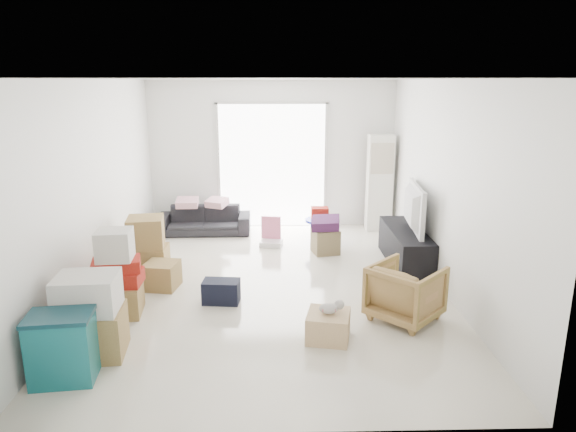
# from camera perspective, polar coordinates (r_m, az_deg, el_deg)

# --- Properties ---
(room_shell) EXTENTS (4.98, 6.48, 3.18)m
(room_shell) POSITION_cam_1_polar(r_m,az_deg,el_deg) (6.60, -1.87, 3.17)
(room_shell) COLOR beige
(room_shell) RESTS_ON ground
(sliding_door) EXTENTS (2.10, 0.04, 2.33)m
(sliding_door) POSITION_cam_1_polar(r_m,az_deg,el_deg) (9.55, -1.77, 6.16)
(sliding_door) COLOR white
(sliding_door) RESTS_ON room_shell
(ac_tower) EXTENTS (0.45, 0.30, 1.75)m
(ac_tower) POSITION_cam_1_polar(r_m,az_deg,el_deg) (9.49, 10.12, 3.62)
(ac_tower) COLOR white
(ac_tower) RESTS_ON room_shell
(tv_console) EXTENTS (0.48, 1.61, 0.54)m
(tv_console) POSITION_cam_1_polar(r_m,az_deg,el_deg) (7.90, 12.91, -3.35)
(tv_console) COLOR black
(tv_console) RESTS_ON room_shell
(television) EXTENTS (0.80, 1.24, 0.15)m
(television) POSITION_cam_1_polar(r_m,az_deg,el_deg) (7.81, 13.05, -0.94)
(television) COLOR black
(television) RESTS_ON tv_console
(sofa) EXTENTS (1.66, 0.50, 0.65)m
(sofa) POSITION_cam_1_polar(r_m,az_deg,el_deg) (9.36, -9.33, 0.03)
(sofa) COLOR black
(sofa) RESTS_ON room_shell
(pillow_left) EXTENTS (0.40, 0.32, 0.12)m
(pillow_left) POSITION_cam_1_polar(r_m,az_deg,el_deg) (9.31, -11.17, 2.29)
(pillow_left) COLOR #D39AA4
(pillow_left) RESTS_ON sofa
(pillow_right) EXTENTS (0.41, 0.38, 0.11)m
(pillow_right) POSITION_cam_1_polar(r_m,az_deg,el_deg) (9.23, -7.94, 2.30)
(pillow_right) COLOR #D39AA4
(pillow_right) RESTS_ON sofa
(armchair) EXTENTS (0.97, 0.97, 0.73)m
(armchair) POSITION_cam_1_polar(r_m,az_deg,el_deg) (6.09, 12.95, -7.97)
(armchair) COLOR #AA794B
(armchair) RESTS_ON room_shell
(storage_bins) EXTENTS (0.61, 0.46, 0.66)m
(storage_bins) POSITION_cam_1_polar(r_m,az_deg,el_deg) (5.24, -23.78, -13.22)
(storage_bins) COLOR #126268
(storage_bins) RESTS_ON room_shell
(box_stack_a) EXTENTS (0.69, 0.59, 0.85)m
(box_stack_a) POSITION_cam_1_polar(r_m,az_deg,el_deg) (5.55, -21.14, -10.48)
(box_stack_a) COLOR olive
(box_stack_a) RESTS_ON room_shell
(box_stack_b) EXTENTS (0.60, 0.56, 1.03)m
(box_stack_b) POSITION_cam_1_polar(r_m,az_deg,el_deg) (6.35, -18.41, -6.58)
(box_stack_b) COLOR olive
(box_stack_b) RESTS_ON room_shell
(box_stack_c) EXTENTS (0.57, 0.54, 0.84)m
(box_stack_c) POSITION_cam_1_polar(r_m,az_deg,el_deg) (7.52, -15.42, -3.33)
(box_stack_c) COLOR olive
(box_stack_c) RESTS_ON room_shell
(loose_box) EXTENTS (0.48, 0.48, 0.35)m
(loose_box) POSITION_cam_1_polar(r_m,az_deg,el_deg) (7.07, -13.85, -6.41)
(loose_box) COLOR olive
(loose_box) RESTS_ON room_shell
(duffel_bag) EXTENTS (0.47, 0.31, 0.29)m
(duffel_bag) POSITION_cam_1_polar(r_m,az_deg,el_deg) (6.50, -7.43, -8.32)
(duffel_bag) COLOR black
(duffel_bag) RESTS_ON room_shell
(ottoman) EXTENTS (0.46, 0.46, 0.39)m
(ottoman) POSITION_cam_1_polar(r_m,az_deg,el_deg) (8.23, 4.17, -2.79)
(ottoman) COLOR olive
(ottoman) RESTS_ON room_shell
(blanket) EXTENTS (0.48, 0.48, 0.14)m
(blanket) POSITION_cam_1_polar(r_m,az_deg,el_deg) (8.16, 4.20, -1.02)
(blanket) COLOR #451D48
(blanket) RESTS_ON ottoman
(kids_table) EXTENTS (0.50, 0.50, 0.63)m
(kids_table) POSITION_cam_1_polar(r_m,az_deg,el_deg) (8.63, 3.54, -0.22)
(kids_table) COLOR #1424D3
(kids_table) RESTS_ON room_shell
(toy_walker) EXTENTS (0.40, 0.37, 0.47)m
(toy_walker) POSITION_cam_1_polar(r_m,az_deg,el_deg) (8.62, -1.88, -2.38)
(toy_walker) COLOR silver
(toy_walker) RESTS_ON room_shell
(wood_crate) EXTENTS (0.52, 0.52, 0.29)m
(wood_crate) POSITION_cam_1_polar(r_m,az_deg,el_deg) (5.61, 4.49, -12.08)
(wood_crate) COLOR #E0BB81
(wood_crate) RESTS_ON room_shell
(plush_bunny) EXTENTS (0.27, 0.15, 0.14)m
(plush_bunny) POSITION_cam_1_polar(r_m,az_deg,el_deg) (5.53, 4.84, -10.10)
(plush_bunny) COLOR #B2ADA8
(plush_bunny) RESTS_ON wood_crate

